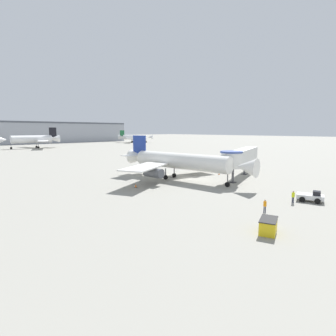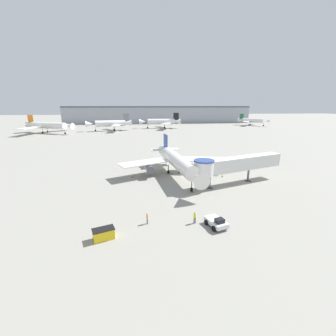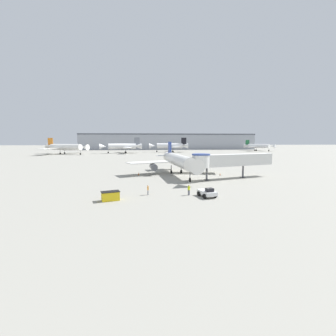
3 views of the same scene
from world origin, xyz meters
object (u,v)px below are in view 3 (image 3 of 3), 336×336
at_px(traffic_cone_port_wing, 139,174).
at_px(ground_crew_marshaller, 148,189).
at_px(service_container_yellow, 110,196).
at_px(main_airplane, 178,161).
at_px(background_jet_orange_tail, 65,147).
at_px(traffic_cone_starboard_wing, 220,174).
at_px(background_jet_gray_tail, 123,146).
at_px(background_jet_black_tail, 170,146).
at_px(jet_bridge, 228,160).
at_px(pushback_tug_white, 207,192).
at_px(ground_crew_wing_walker, 189,189).
at_px(background_jet_green_tail, 258,146).

height_order(traffic_cone_port_wing, ground_crew_marshaller, ground_crew_marshaller).
distance_m(service_container_yellow, traffic_cone_port_wing, 25.68).
distance_m(main_airplane, background_jet_orange_tail, 116.01).
distance_m(traffic_cone_starboard_wing, background_jet_gray_tail, 114.89).
xyz_separation_m(background_jet_black_tail, background_jet_gray_tail, (-35.96, -11.89, -0.02)).
bearing_deg(jet_bridge, pushback_tug_white, -137.14).
bearing_deg(jet_bridge, ground_crew_wing_walker, -146.20).
distance_m(traffic_cone_port_wing, ground_crew_wing_walker, 24.98).
distance_m(jet_bridge, background_jet_gray_tail, 119.69).
bearing_deg(background_jet_green_tail, main_airplane, -163.15).
xyz_separation_m(service_container_yellow, traffic_cone_starboard_wing, (24.80, 22.63, -0.43)).
relative_size(main_airplane, ground_crew_wing_walker, 16.93).
distance_m(jet_bridge, ground_crew_marshaller, 24.41).
height_order(service_container_yellow, background_jet_green_tail, background_jet_green_tail).
xyz_separation_m(ground_crew_wing_walker, background_jet_gray_tail, (-23.99, 129.35, 3.92)).
height_order(main_airplane, ground_crew_marshaller, main_airplane).
height_order(ground_crew_marshaller, background_jet_green_tail, background_jet_green_tail).
bearing_deg(ground_crew_wing_walker, jet_bridge, 84.04).
relative_size(ground_crew_marshaller, background_jet_black_tail, 0.05).
height_order(traffic_cone_port_wing, background_jet_orange_tail, background_jet_orange_tail).
distance_m(ground_crew_wing_walker, background_jet_green_tail, 179.19).
height_order(pushback_tug_white, ground_crew_wing_walker, ground_crew_wing_walker).
relative_size(pushback_tug_white, service_container_yellow, 1.23).
distance_m(pushback_tug_white, background_jet_black_tail, 143.02).
bearing_deg(main_airplane, background_jet_black_tail, 78.98).
height_order(traffic_cone_port_wing, background_jet_green_tail, background_jet_green_tail).
relative_size(jet_bridge, service_container_yellow, 7.03).
relative_size(pushback_tug_white, background_jet_green_tail, 0.16).
height_order(traffic_cone_starboard_wing, traffic_cone_port_wing, traffic_cone_port_wing).
bearing_deg(background_jet_black_tail, traffic_cone_starboard_wing, 3.31).
bearing_deg(ground_crew_marshaller, ground_crew_wing_walker, 78.72).
distance_m(jet_bridge, background_jet_orange_tail, 128.65).
distance_m(ground_crew_wing_walker, background_jet_gray_tail, 131.61).
bearing_deg(background_jet_gray_tail, ground_crew_marshaller, -4.90).
relative_size(main_airplane, background_jet_gray_tail, 0.99).
height_order(traffic_cone_port_wing, ground_crew_wing_walker, ground_crew_wing_walker).
xyz_separation_m(main_airplane, ground_crew_marshaller, (-8.23, -22.30, -2.76)).
relative_size(service_container_yellow, background_jet_black_tail, 0.09).
relative_size(jet_bridge, traffic_cone_port_wing, 28.91).
height_order(traffic_cone_starboard_wing, ground_crew_wing_walker, ground_crew_wing_walker).
relative_size(pushback_tug_white, background_jet_black_tail, 0.11).
bearing_deg(background_jet_green_tail, background_jet_black_tail, 150.58).
bearing_deg(traffic_cone_port_wing, ground_crew_marshaller, -84.08).
bearing_deg(background_jet_orange_tail, background_jet_black_tail, -45.33).
height_order(main_airplane, traffic_cone_port_wing, main_airplane).
height_order(traffic_cone_starboard_wing, background_jet_orange_tail, background_jet_orange_tail).
bearing_deg(background_jet_orange_tail, traffic_cone_starboard_wing, -114.65).
distance_m(traffic_cone_starboard_wing, ground_crew_marshaller, 27.35).
height_order(main_airplane, service_container_yellow, main_airplane).
bearing_deg(service_container_yellow, jet_bridge, 35.04).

